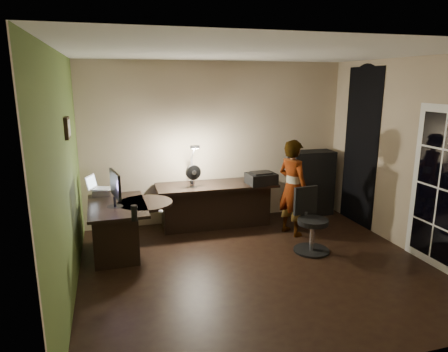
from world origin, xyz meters
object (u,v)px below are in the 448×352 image
object	(u,v)px
desk_left	(118,229)
cabinet	(311,183)
desk_right	(217,205)
monitor	(114,195)
person	(293,188)
office_chair	(313,221)

from	to	relation	value
desk_left	cabinet	distance (m)	3.52
desk_right	cabinet	size ratio (longest dim) A/B	1.69
monitor	person	world-z (taller)	person
office_chair	person	bearing A→B (deg)	82.56
office_chair	person	world-z (taller)	person
desk_left	desk_right	xyz separation A→B (m)	(1.60, 0.63, 0.01)
desk_left	desk_right	distance (m)	1.72
desk_right	office_chair	xyz separation A→B (m)	(1.04, -1.35, 0.09)
person	monitor	bearing A→B (deg)	70.68
monitor	person	bearing A→B (deg)	-8.44
cabinet	office_chair	world-z (taller)	cabinet
cabinet	monitor	distance (m)	3.57
desk_right	monitor	distance (m)	1.85
desk_right	desk_left	bearing A→B (deg)	-157.08
cabinet	person	world-z (taller)	person
office_chair	cabinet	bearing A→B (deg)	57.09
monitor	office_chair	world-z (taller)	monitor
desk_left	office_chair	distance (m)	2.74
cabinet	person	distance (m)	1.12
monitor	person	size ratio (longest dim) A/B	0.36
desk_left	person	xyz separation A→B (m)	(2.66, 0.00, 0.40)
desk_left	monitor	world-z (taller)	monitor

